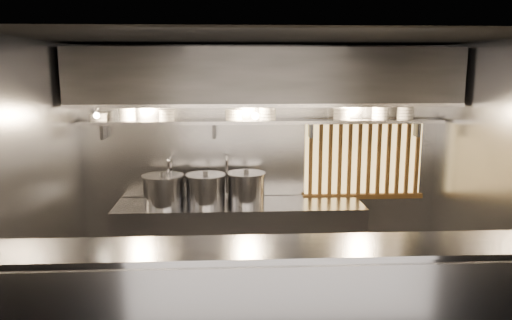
{
  "coord_description": "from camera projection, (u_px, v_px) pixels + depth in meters",
  "views": [
    {
      "loc": [
        -0.41,
        -4.73,
        2.54
      ],
      "look_at": [
        -0.13,
        0.55,
        1.55
      ],
      "focal_mm": 35.0,
      "sensor_mm": 36.0,
      "label": 1
    }
  ],
  "objects": [
    {
      "name": "exhaust_hood",
      "position": [
        265.0,
        77.0,
        5.76
      ],
      "size": [
        4.4,
        0.81,
        0.65
      ],
      "color": "#2D2D30",
      "rests_on": "ceiling"
    },
    {
      "name": "bowl_stack_4",
      "position": [
        267.0,
        113.0,
        6.06
      ],
      "size": [
        0.22,
        0.22,
        0.17
      ],
      "color": "silver",
      "rests_on": "bowl_shelf"
    },
    {
      "name": "pendant_bulb",
      "position": [
        255.0,
        116.0,
        5.94
      ],
      "size": [
        0.09,
        0.09,
        0.19
      ],
      "color": "#2D2D30",
      "rests_on": "exhaust_hood"
    },
    {
      "name": "bowl_stack_7",
      "position": [
        405.0,
        112.0,
        6.15
      ],
      "size": [
        0.22,
        0.22,
        0.17
      ],
      "color": "silver",
      "rests_on": "bowl_shelf"
    },
    {
      "name": "bowl_stack_5",
      "position": [
        342.0,
        114.0,
        6.12
      ],
      "size": [
        0.22,
        0.22,
        0.13
      ],
      "color": "silver",
      "rests_on": "bowl_shelf"
    },
    {
      "name": "bowl_stack_2",
      "position": [
        167.0,
        115.0,
        6.0
      ],
      "size": [
        0.2,
        0.2,
        0.13
      ],
      "color": "silver",
      "rests_on": "bowl_shelf"
    },
    {
      "name": "bowl_stack_6",
      "position": [
        380.0,
        112.0,
        6.14
      ],
      "size": [
        0.21,
        0.21,
        0.17
      ],
      "color": "silver",
      "rests_on": "bowl_shelf"
    },
    {
      "name": "wall_left",
      "position": [
        37.0,
        188.0,
        4.76
      ],
      "size": [
        0.0,
        3.0,
        3.0
      ],
      "primitive_type": "plane",
      "rotation": [
        1.57,
        0.0,
        1.57
      ],
      "color": "gray",
      "rests_on": "floor"
    },
    {
      "name": "wall_back",
      "position": [
        262.0,
        158.0,
        6.35
      ],
      "size": [
        4.5,
        0.0,
        4.5
      ],
      "primitive_type": "plane",
      "rotation": [
        1.57,
        0.0,
        0.0
      ],
      "color": "gray",
      "rests_on": "floor"
    },
    {
      "name": "wall_right",
      "position": [
        496.0,
        182.0,
        4.99
      ],
      "size": [
        0.0,
        3.0,
        3.0
      ],
      "primitive_type": "plane",
      "rotation": [
        1.57,
        0.0,
        -1.57
      ],
      "color": "gray",
      "rests_on": "floor"
    },
    {
      "name": "cooking_bench",
      "position": [
        240.0,
        239.0,
        6.14
      ],
      "size": [
        3.0,
        0.7,
        0.9
      ],
      "primitive_type": "cube",
      "color": "#9E9EA3",
      "rests_on": "floor"
    },
    {
      "name": "bowl_stack_0",
      "position": [
        98.0,
        117.0,
        5.96
      ],
      "size": [
        0.22,
        0.22,
        0.09
      ],
      "color": "silver",
      "rests_on": "bowl_shelf"
    },
    {
      "name": "bowl_stack_3",
      "position": [
        234.0,
        115.0,
        6.05
      ],
      "size": [
        0.22,
        0.22,
        0.13
      ],
      "color": "silver",
      "rests_on": "bowl_shelf"
    },
    {
      "name": "stock_pot_right",
      "position": [
        246.0,
        188.0,
        6.07
      ],
      "size": [
        0.57,
        0.57,
        0.42
      ],
      "rotation": [
        0.0,
        0.0,
        -0.25
      ],
      "color": "#9E9EA3",
      "rests_on": "cooking_bench"
    },
    {
      "name": "floor",
      "position": [
        271.0,
        317.0,
        5.13
      ],
      "size": [
        4.5,
        4.5,
        0.0
      ],
      "primitive_type": "plane",
      "color": "black",
      "rests_on": "ground"
    },
    {
      "name": "bowl_shelf",
      "position": [
        263.0,
        122.0,
        6.08
      ],
      "size": [
        4.4,
        0.34,
        0.04
      ],
      "primitive_type": "cube",
      "color": "#9E9EA3",
      "rests_on": "wall_back"
    },
    {
      "name": "serving_counter",
      "position": [
        281.0,
        311.0,
        4.09
      ],
      "size": [
        4.5,
        0.56,
        1.13
      ],
      "color": "#9E9EA3",
      "rests_on": "floor"
    },
    {
      "name": "faucet_right",
      "position": [
        227.0,
        167.0,
        6.21
      ],
      "size": [
        0.04,
        0.3,
        0.5
      ],
      "color": "silver",
      "rests_on": "wall_back"
    },
    {
      "name": "heat_lamp",
      "position": [
        94.0,
        110.0,
        5.49
      ],
      "size": [
        0.25,
        0.35,
        0.2
      ],
      "color": "#9E9EA3",
      "rests_on": "exhaust_hood"
    },
    {
      "name": "stock_pot_left",
      "position": [
        206.0,
        189.0,
        6.01
      ],
      "size": [
        0.6,
        0.6,
        0.41
      ],
      "rotation": [
        0.0,
        0.0,
        0.25
      ],
      "color": "#9E9EA3",
      "rests_on": "cooking_bench"
    },
    {
      "name": "bowl_stack_1",
      "position": [
        127.0,
        114.0,
        5.98
      ],
      "size": [
        0.21,
        0.21,
        0.17
      ],
      "color": "silver",
      "rests_on": "bowl_shelf"
    },
    {
      "name": "ceiling",
      "position": [
        273.0,
        38.0,
        4.62
      ],
      "size": [
        4.5,
        4.5,
        0.0
      ],
      "primitive_type": "plane",
      "rotation": [
        3.14,
        0.0,
        0.0
      ],
      "color": "black",
      "rests_on": "wall_back"
    },
    {
      "name": "wood_screen",
      "position": [
        364.0,
        159.0,
        6.37
      ],
      "size": [
        1.56,
        0.09,
        1.04
      ],
      "color": "#EDC16A",
      "rests_on": "wall_back"
    },
    {
      "name": "faucet_left",
      "position": [
        170.0,
        168.0,
        6.17
      ],
      "size": [
        0.04,
        0.3,
        0.5
      ],
      "color": "silver",
      "rests_on": "wall_back"
    },
    {
      "name": "stock_pot_mid",
      "position": [
        163.0,
        190.0,
        5.95
      ],
      "size": [
        0.63,
        0.63,
        0.41
      ],
      "rotation": [
        0.0,
        0.0,
        0.3
      ],
      "color": "#9E9EA3",
      "rests_on": "cooking_bench"
    }
  ]
}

